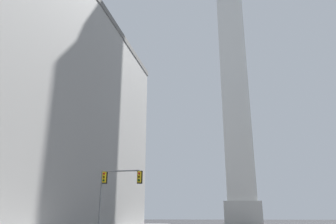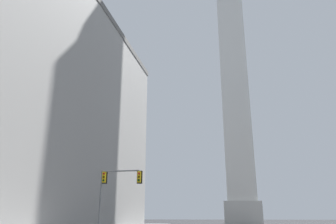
# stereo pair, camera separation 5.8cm
# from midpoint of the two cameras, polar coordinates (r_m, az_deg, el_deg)

# --- Properties ---
(obelisk) EXTENTS (7.53, 7.53, 75.01)m
(obelisk) POSITION_cam_midpoint_polar(r_m,az_deg,el_deg) (80.93, 11.32, 8.08)
(obelisk) COLOR silver
(obelisk) RESTS_ON ground_plane
(traffic_light_mid_left) EXTENTS (4.60, 0.51, 6.15)m
(traffic_light_mid_left) POSITION_cam_midpoint_polar(r_m,az_deg,el_deg) (35.05, -9.29, -12.36)
(traffic_light_mid_left) COLOR slate
(traffic_light_mid_left) RESTS_ON ground_plane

